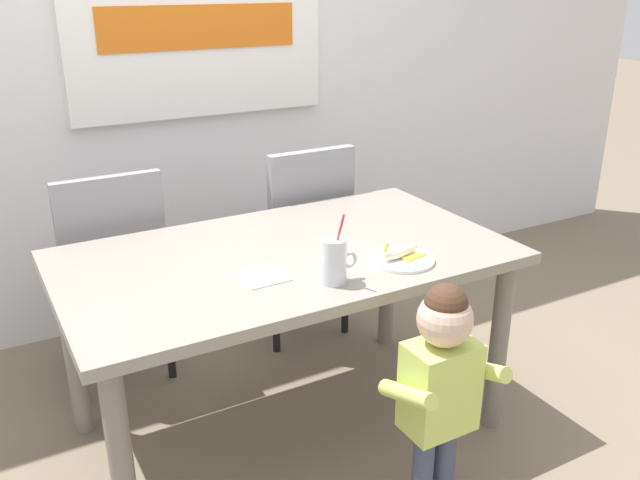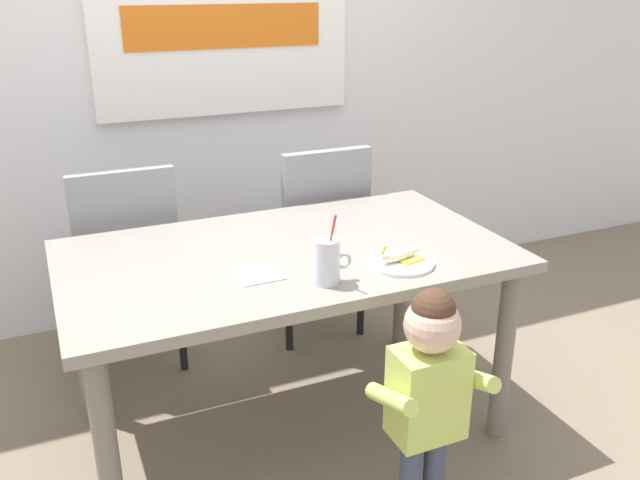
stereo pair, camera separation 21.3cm
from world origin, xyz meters
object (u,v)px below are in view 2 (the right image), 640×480
at_px(paper_napkin, 258,274).
at_px(snack_plate, 401,263).
at_px(peeled_banana, 400,255).
at_px(toddler_standing, 429,383).
at_px(dining_chair_right, 317,231).
at_px(dining_chair_left, 126,258).
at_px(dining_table, 287,274).
at_px(milk_cup, 327,264).

bearing_deg(paper_napkin, snack_plate, -13.54).
bearing_deg(peeled_banana, toddler_standing, -105.83).
xyz_separation_m(dining_chair_right, peeled_banana, (-0.08, -0.91, 0.24)).
relative_size(dining_chair_right, peeled_banana, 5.47).
bearing_deg(dining_chair_left, dining_chair_right, 178.22).
distance_m(dining_chair_left, peeled_banana, 1.26).
bearing_deg(paper_napkin, dining_table, 43.95).
relative_size(dining_table, milk_cup, 6.47).
xyz_separation_m(snack_plate, peeled_banana, (0.00, 0.01, 0.03)).
bearing_deg(milk_cup, snack_plate, 6.79).
bearing_deg(snack_plate, dining_chair_left, 130.12).
relative_size(milk_cup, snack_plate, 1.07).
xyz_separation_m(dining_chair_right, paper_napkin, (-0.56, -0.81, 0.21)).
distance_m(snack_plate, paper_napkin, 0.49).
bearing_deg(dining_chair_left, toddler_standing, 117.83).
height_order(toddler_standing, peeled_banana, toddler_standing).
bearing_deg(peeled_banana, dining_chair_left, 130.51).
distance_m(dining_table, peeled_banana, 0.43).
bearing_deg(paper_napkin, peeled_banana, -12.42).
xyz_separation_m(dining_table, milk_cup, (0.02, -0.31, 0.16)).
distance_m(dining_table, paper_napkin, 0.24).
distance_m(milk_cup, paper_napkin, 0.25).
bearing_deg(dining_chair_right, paper_napkin, 55.26).
distance_m(toddler_standing, milk_cup, 0.48).
bearing_deg(dining_table, milk_cup, -85.63).
distance_m(dining_chair_right, snack_plate, 0.95).
distance_m(snack_plate, peeled_banana, 0.03).
distance_m(milk_cup, peeled_banana, 0.30).
bearing_deg(dining_chair_right, peeled_banana, 84.94).
height_order(dining_table, toddler_standing, toddler_standing).
bearing_deg(toddler_standing, dining_chair_left, 117.83).
distance_m(dining_chair_right, paper_napkin, 1.01).
distance_m(dining_chair_left, paper_napkin, 0.92).
bearing_deg(peeled_banana, paper_napkin, 167.58).
distance_m(dining_table, snack_plate, 0.43).
bearing_deg(dining_chair_left, snack_plate, 130.12).
relative_size(dining_chair_left, dining_chair_right, 1.00).
relative_size(milk_cup, paper_napkin, 1.64).
bearing_deg(peeled_banana, dining_chair_right, 84.94).
height_order(dining_chair_right, snack_plate, dining_chair_right).
bearing_deg(peeled_banana, milk_cup, -171.53).
distance_m(dining_chair_right, peeled_banana, 0.95).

